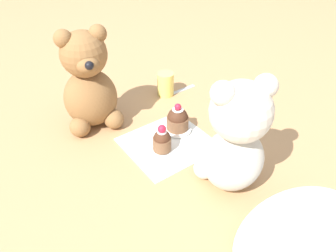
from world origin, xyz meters
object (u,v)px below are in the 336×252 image
at_px(teddy_bear_tan, 89,84).
at_px(teaspoon, 179,91).
at_px(cupcake_near_cream_bear, 162,140).
at_px(cupcake_near_tan_bear, 178,119).
at_px(juice_glass, 166,84).
at_px(saucer_plate, 177,129).
at_px(teddy_bear_cream, 236,137).

bearing_deg(teddy_bear_tan, teaspoon, 12.51).
distance_m(cupcake_near_cream_bear, cupcake_near_tan_bear, 0.09).
distance_m(teddy_bear_tan, cupcake_near_tan_bear, 0.24).
bearing_deg(teddy_bear_tan, juice_glass, 15.06).
distance_m(teddy_bear_tan, saucer_plate, 0.25).
bearing_deg(cupcake_near_cream_bear, saucer_plate, -152.58).
relative_size(teddy_bear_cream, cupcake_near_tan_bear, 3.50).
bearing_deg(teaspoon, cupcake_near_tan_bear, -128.96).
relative_size(cupcake_near_cream_bear, saucer_plate, 0.97).
relative_size(teddy_bear_cream, teddy_bear_tan, 0.98).
bearing_deg(teddy_bear_cream, cupcake_near_tan_bear, -76.79).
height_order(teddy_bear_cream, juice_glass, teddy_bear_cream).
xyz_separation_m(saucer_plate, teaspoon, (-0.13, -0.16, -0.01)).
distance_m(saucer_plate, teaspoon, 0.20).
distance_m(teddy_bear_tan, teaspoon, 0.31).
relative_size(cupcake_near_cream_bear, teaspoon, 0.61).
distance_m(teddy_bear_cream, teddy_bear_tan, 0.39).
height_order(teddy_bear_tan, cupcake_near_cream_bear, teddy_bear_tan).
xyz_separation_m(teddy_bear_cream, teddy_bear_tan, (0.14, -0.37, -0.01)).
bearing_deg(cupcake_near_cream_bear, teddy_bear_tan, -67.64).
height_order(saucer_plate, teaspoon, saucer_plate).
relative_size(teddy_bear_tan, cupcake_near_tan_bear, 3.58).
bearing_deg(juice_glass, cupcake_near_cream_bear, 52.58).
xyz_separation_m(teddy_bear_cream, saucer_plate, (-0.02, -0.21, -0.12)).
xyz_separation_m(teddy_bear_tan, cupcake_near_tan_bear, (-0.16, 0.16, -0.08)).
bearing_deg(cupcake_near_tan_bear, saucer_plate, 90.00).
height_order(teddy_bear_tan, teaspoon, teddy_bear_tan).
height_order(cupcake_near_cream_bear, juice_glass, cupcake_near_cream_bear).
height_order(cupcake_near_tan_bear, teaspoon, cupcake_near_tan_bear).
height_order(teddy_bear_cream, teddy_bear_tan, teddy_bear_tan).
bearing_deg(teddy_bear_cream, cupcake_near_cream_bear, -52.98).
height_order(teddy_bear_tan, cupcake_near_tan_bear, teddy_bear_tan).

